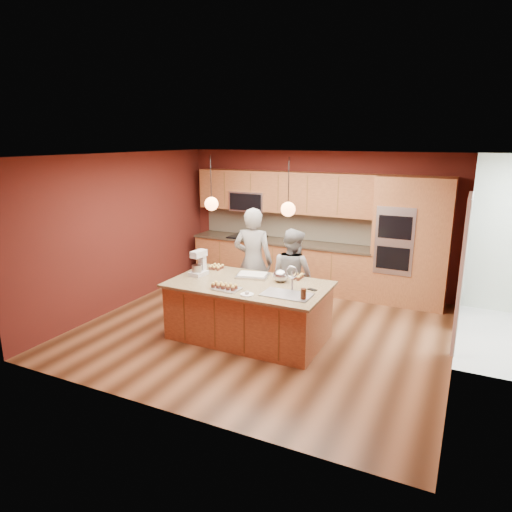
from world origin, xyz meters
The scene contains 24 objects.
floor centered at (0.00, 0.00, 0.00)m, with size 5.50×5.50×0.00m, color #3F2313.
ceiling centered at (0.00, 0.00, 2.70)m, with size 5.50×5.50×0.00m, color white.
wall_back centered at (0.00, 2.50, 1.35)m, with size 5.50×5.50×0.00m, color #501A15.
wall_front centered at (0.00, -2.50, 1.35)m, with size 5.50×5.50×0.00m, color #501A15.
wall_left centered at (-2.75, 0.00, 1.35)m, with size 5.00×5.00×0.00m, color #501A15.
wall_right centered at (2.75, 0.00, 1.35)m, with size 5.00×5.00×0.00m, color #501A15.
cabinet_run centered at (-0.68, 2.25, 0.98)m, with size 3.74×0.64×2.30m.
oven_column centered at (1.85, 2.19, 1.15)m, with size 1.30×0.62×2.30m.
doorway_trim centered at (2.73, 0.80, 1.05)m, with size 0.08×1.11×2.20m, color silver, non-canonical shape.
pendant_left centered at (-0.70, -0.36, 2.00)m, with size 0.20×0.20×0.80m.
pendant_right centered at (0.51, -0.36, 2.00)m, with size 0.20×0.20×0.80m.
island centered at (-0.08, -0.37, 0.44)m, with size 2.34×1.31×1.24m.
person_left centered at (-0.47, 0.55, 0.92)m, with size 0.67×0.44×1.84m, color black.
person_right centered at (0.24, 0.55, 0.77)m, with size 0.75×0.59×1.55m, color gray.
stand_mixer centered at (-0.98, -0.32, 1.03)m, with size 0.24×0.31×0.39m.
sheet_cake centered at (-0.19, -0.05, 0.88)m, with size 0.55×0.45×0.05m.
cooling_rack centered at (-0.25, -0.75, 0.87)m, with size 0.38×0.27×0.02m, color silver.
mixing_bowl centered at (0.30, -0.08, 0.95)m, with size 0.23×0.23×0.20m, color #BABCC2.
plate centered at (0.12, -0.84, 0.87)m, with size 0.18×0.18×0.01m, color white.
tumbler centered at (0.87, -0.67, 0.94)m, with size 0.08×0.08×0.15m, color #3D1F12.
phone centered at (0.85, -0.25, 0.87)m, with size 0.13×0.07×0.01m, color black.
cupcakes_left centered at (-0.91, 0.09, 0.89)m, with size 0.22×0.22×0.07m, color gold, non-canonical shape.
cupcakes_rack centered at (-0.28, -0.76, 0.91)m, with size 0.39×0.16×0.07m, color gold, non-canonical shape.
cupcakes_right centered at (0.47, 0.16, 0.90)m, with size 0.16×0.24×0.07m, color gold, non-canonical shape.
Camera 1 is at (2.78, -6.09, 2.94)m, focal length 32.00 mm.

